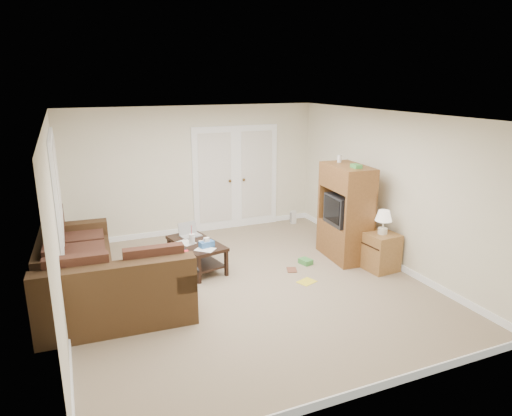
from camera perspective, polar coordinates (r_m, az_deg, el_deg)
name	(u,v)px	position (r m, az deg, el deg)	size (l,w,h in m)	color
floor	(247,285)	(6.92, -1.10, -9.62)	(5.50, 5.50, 0.00)	gray
ceiling	(246,116)	(6.27, -1.22, 11.49)	(5.00, 5.50, 0.02)	silver
wall_left	(56,226)	(6.06, -23.68, -2.06)	(0.02, 5.50, 2.50)	#EFE9CF
wall_right	(389,189)	(7.74, 16.30, 2.30)	(0.02, 5.50, 2.50)	#EFE9CF
wall_back	(195,171)	(9.03, -7.67, 4.66)	(5.00, 0.02, 2.50)	#EFE9CF
wall_front	(362,280)	(4.21, 13.07, -8.77)	(5.00, 0.02, 2.50)	#EFE9CF
baseboards	(247,282)	(6.90, -1.10, -9.24)	(5.00, 5.50, 0.10)	silver
french_doors	(236,178)	(9.30, -2.51, 3.75)	(1.80, 0.05, 2.13)	silver
window_left	(57,185)	(6.96, -23.66, 2.67)	(0.05, 1.92, 1.42)	silver
sectional_sofa	(93,277)	(6.74, -19.71, -8.07)	(1.98, 2.98, 0.89)	#46301B
coffee_table	(196,254)	(7.48, -7.46, -5.67)	(0.79, 1.22, 0.77)	black
tv_armoire	(345,212)	(7.84, 11.11, -0.49)	(0.63, 1.05, 1.73)	brown
side_cabinet	(381,249)	(7.60, 15.38, -4.92)	(0.51, 0.51, 1.00)	olive
space_heater	(293,217)	(9.76, 4.67, -1.15)	(0.11, 0.09, 0.28)	silver
floor_magazine	(307,282)	(7.07, 6.36, -9.14)	(0.27, 0.21, 0.01)	yellow
floor_greenbox	(306,261)	(7.70, 6.22, -6.66)	(0.16, 0.21, 0.08)	#449645
floor_book	(287,270)	(7.44, 3.91, -7.73)	(0.15, 0.21, 0.02)	brown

